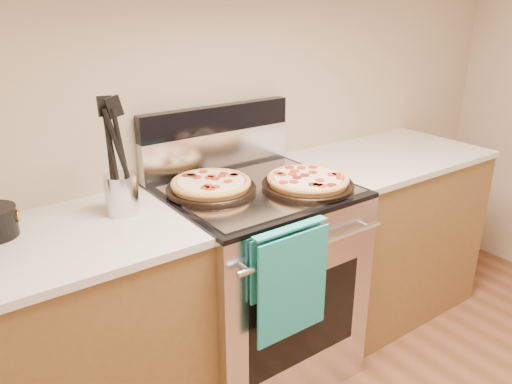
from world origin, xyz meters
TOP-DOWN VIEW (x-y plane):
  - wall_back at (0.00, 2.00)m, footprint 4.00×0.00m
  - range_body at (0.00, 1.65)m, footprint 0.76×0.68m
  - oven_window at (0.00, 1.31)m, footprint 0.56×0.01m
  - cooktop at (0.00, 1.65)m, footprint 0.76×0.68m
  - backsplash_lower at (0.00, 1.96)m, footprint 0.76×0.06m
  - backsplash_upper at (0.00, 1.96)m, footprint 0.76×0.06m
  - oven_handle at (0.00, 1.27)m, footprint 0.70×0.03m
  - dish_towel at (-0.12, 1.27)m, footprint 0.32×0.05m
  - foil_sheet at (0.00, 1.62)m, footprint 0.70×0.55m
  - cabinet_left at (-0.88, 1.68)m, footprint 1.00×0.62m
  - countertop_left at (-0.88, 1.68)m, footprint 1.02×0.64m
  - cabinet_right at (0.88, 1.68)m, footprint 1.00×0.62m
  - countertop_right at (0.88, 1.68)m, footprint 1.02×0.64m
  - pepperoni_pizza_back at (-0.18, 1.72)m, footprint 0.38×0.38m
  - pepperoni_pizza_front at (0.17, 1.52)m, footprint 0.40×0.40m
  - utensil_crock at (-0.55, 1.75)m, footprint 0.13×0.13m

SIDE VIEW (x-z plane):
  - cabinet_left at x=-0.88m, z-range 0.00..0.88m
  - cabinet_right at x=0.88m, z-range 0.00..0.88m
  - range_body at x=0.00m, z-range 0.00..0.90m
  - oven_window at x=0.00m, z-range 0.25..0.65m
  - dish_towel at x=-0.12m, z-range 0.49..0.91m
  - oven_handle at x=0.00m, z-range 0.79..0.81m
  - countertop_left at x=-0.88m, z-range 0.88..0.91m
  - countertop_right at x=0.88m, z-range 0.88..0.91m
  - cooktop at x=0.00m, z-range 0.90..0.92m
  - foil_sheet at x=0.00m, z-range 0.92..0.93m
  - pepperoni_pizza_back at x=-0.18m, z-range 0.93..0.98m
  - pepperoni_pizza_front at x=0.17m, z-range 0.93..0.98m
  - utensil_crock at x=-0.55m, z-range 0.91..1.06m
  - backsplash_lower at x=0.00m, z-range 0.92..1.10m
  - backsplash_upper at x=0.00m, z-range 1.10..1.22m
  - wall_back at x=0.00m, z-range -0.65..3.35m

